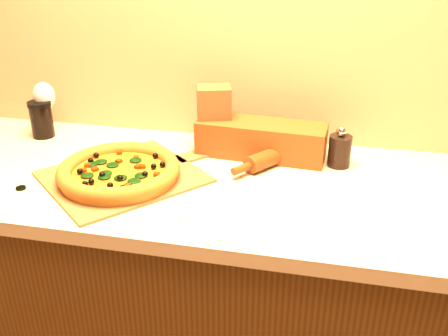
% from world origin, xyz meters
% --- Properties ---
extents(cabinet, '(2.80, 0.65, 0.86)m').
position_xyz_m(cabinet, '(0.00, 1.43, 0.43)').
color(cabinet, '#48260F').
rests_on(cabinet, ground).
extents(countertop, '(2.84, 0.68, 0.04)m').
position_xyz_m(countertop, '(0.00, 1.43, 0.88)').
color(countertop, '#BEB294').
rests_on(countertop, cabinet).
extents(pizza_peel, '(0.54, 0.55, 0.01)m').
position_xyz_m(pizza_peel, '(-0.30, 1.38, 0.90)').
color(pizza_peel, brown).
rests_on(pizza_peel, countertop).
extents(pizza, '(0.34, 0.34, 0.05)m').
position_xyz_m(pizza, '(-0.31, 1.35, 0.93)').
color(pizza, '#B9862E').
rests_on(pizza, pizza_peel).
extents(bottle_cap, '(0.03, 0.03, 0.01)m').
position_xyz_m(bottle_cap, '(-0.56, 1.25, 0.90)').
color(bottle_cap, black).
rests_on(bottle_cap, countertop).
extents(pepper_grinder, '(0.07, 0.07, 0.13)m').
position_xyz_m(pepper_grinder, '(0.29, 1.59, 0.95)').
color(pepper_grinder, black).
rests_on(pepper_grinder, countertop).
extents(rolling_pin, '(0.25, 0.33, 0.05)m').
position_xyz_m(rolling_pin, '(0.11, 1.58, 0.93)').
color(rolling_pin, '#52290E').
rests_on(rolling_pin, countertop).
extents(bread_bag, '(0.40, 0.16, 0.11)m').
position_xyz_m(bread_bag, '(0.05, 1.61, 0.95)').
color(bread_bag, '#642D13').
rests_on(bread_bag, countertop).
extents(wine_glass, '(0.07, 0.07, 0.18)m').
position_xyz_m(wine_glass, '(-0.70, 1.65, 1.03)').
color(wine_glass, silver).
rests_on(wine_glass, countertop).
extents(paper_bag, '(0.12, 0.11, 0.21)m').
position_xyz_m(paper_bag, '(-0.11, 1.63, 1.00)').
color(paper_bag, brown).
rests_on(paper_bag, countertop).
extents(dark_jar, '(0.08, 0.08, 0.12)m').
position_xyz_m(dark_jar, '(-0.70, 1.61, 0.96)').
color(dark_jar, black).
rests_on(dark_jar, countertop).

